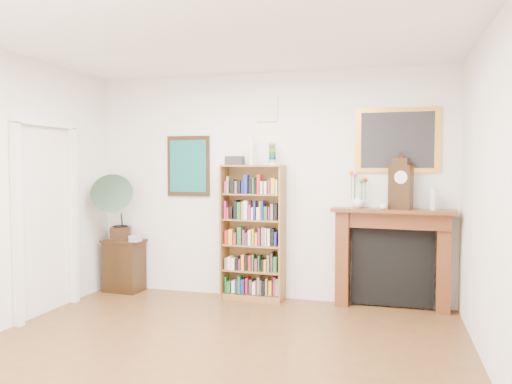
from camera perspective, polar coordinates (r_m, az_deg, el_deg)
room at (r=3.84m, az=-7.68°, el=-0.81°), size 4.51×5.01×2.81m
door_casing at (r=6.01m, az=-22.77°, el=-0.97°), size 0.08×1.02×2.17m
teal_poster at (r=6.52m, az=-7.73°, el=2.95°), size 0.58×0.04×0.78m
small_picture at (r=6.23m, az=1.28°, el=9.43°), size 0.26×0.04×0.30m
gilt_painting at (r=6.01m, az=15.83°, el=5.72°), size 0.95×0.04×0.75m
bookshelf at (r=6.14m, az=-0.37°, el=-3.77°), size 0.78×0.32×1.92m
side_cabinet at (r=6.86m, az=-14.82°, el=-8.10°), size 0.53×0.40×0.69m
fireplace at (r=6.00m, az=15.30°, el=-6.38°), size 1.40×0.42×1.16m
gramophone at (r=6.72m, az=-15.87°, el=-1.22°), size 0.75×0.81×0.86m
cd_stack at (r=6.57m, az=-13.64°, el=-5.20°), size 0.13×0.13×0.08m
mantel_clock at (r=5.89m, az=16.21°, el=0.83°), size 0.28×0.22×0.58m
flower_vase at (r=5.93m, az=11.59°, el=-1.03°), size 0.17×0.17×0.16m
teacup at (r=5.80m, az=14.35°, el=-1.62°), size 0.09×0.09×0.06m
bottle_left at (r=5.88m, az=19.59°, el=-0.79°), size 0.07×0.07×0.24m
bottle_right at (r=5.92m, az=19.65°, el=-0.95°), size 0.06×0.06×0.20m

